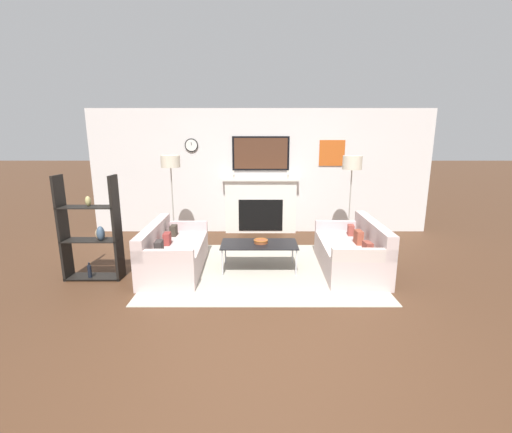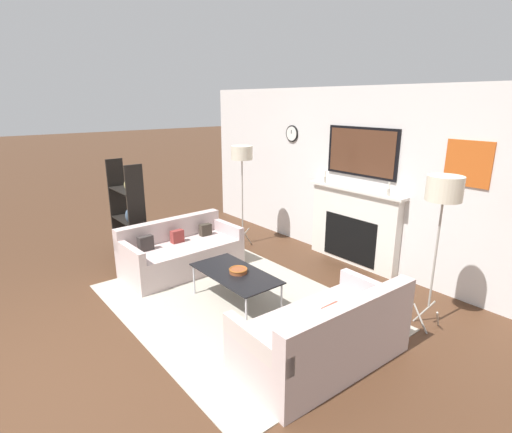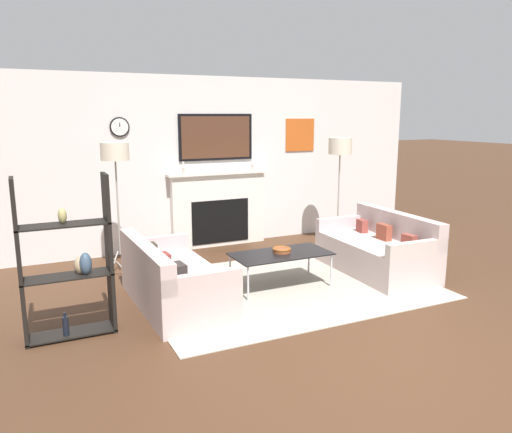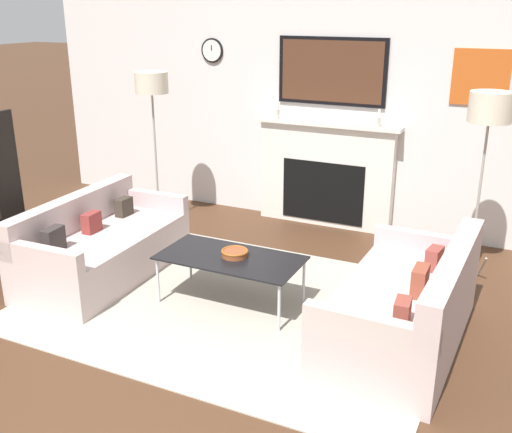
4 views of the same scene
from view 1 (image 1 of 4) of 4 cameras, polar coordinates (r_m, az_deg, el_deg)
ground_plane at (r=3.76m, az=1.77°, el=-20.55°), size 60.00×60.00×0.00m
fireplace_wall at (r=7.61m, az=0.91°, el=6.50°), size 7.47×0.28×2.70m
area_rug at (r=5.60m, az=1.16°, el=-8.78°), size 3.48×2.55×0.01m
couch_left at (r=5.67m, az=-13.55°, el=-6.00°), size 0.89×1.75×0.75m
couch_right at (r=5.72m, az=15.81°, el=-5.85°), size 0.93×1.73×0.80m
coffee_table at (r=5.48m, az=0.63°, el=-4.78°), size 1.21×0.61×0.44m
decorative_bowl at (r=5.49m, az=0.91°, el=-4.12°), size 0.23×0.23×0.06m
floor_lamp_left at (r=6.83m, az=-13.96°, el=8.59°), size 0.36×0.36×1.76m
floor_lamp_right at (r=6.88m, az=15.84°, el=8.38°), size 0.37×0.37×1.76m
shelf_unit at (r=5.59m, az=-25.65°, el=-2.30°), size 0.84×0.28×1.57m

